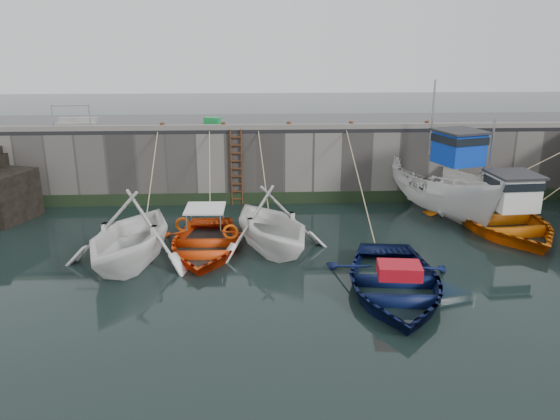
{
  "coord_description": "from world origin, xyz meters",
  "views": [
    {
      "loc": [
        -1.25,
        -12.3,
        6.71
      ],
      "look_at": [
        -0.41,
        5.23,
        1.2
      ],
      "focal_mm": 35.0,
      "sensor_mm": 36.0,
      "label": 1
    }
  ],
  "objects_px": {
    "boat_far_orange": "(501,218)",
    "bollard_c": "(289,125)",
    "boat_far_white": "(445,189)",
    "bollard_a": "(162,126)",
    "boat_near_navy": "(393,292)",
    "bollard_b": "(223,126)",
    "boat_near_blue": "(205,250)",
    "boat_near_blacktrim": "(271,249)",
    "fish_crate": "(212,121)",
    "boat_near_white": "(132,263)",
    "bollard_d": "(351,125)",
    "bollard_e": "(427,124)",
    "ladder": "(236,168)"
  },
  "relations": [
    {
      "from": "boat_far_orange",
      "to": "bollard_c",
      "type": "relative_size",
      "value": 23.54
    },
    {
      "from": "boat_far_white",
      "to": "bollard_a",
      "type": "relative_size",
      "value": 25.09
    },
    {
      "from": "boat_near_navy",
      "to": "bollard_b",
      "type": "height_order",
      "value": "bollard_b"
    },
    {
      "from": "boat_near_blue",
      "to": "boat_near_blacktrim",
      "type": "height_order",
      "value": "boat_near_blacktrim"
    },
    {
      "from": "bollard_b",
      "to": "boat_near_blacktrim",
      "type": "bearing_deg",
      "value": -72.26
    },
    {
      "from": "boat_far_orange",
      "to": "fish_crate",
      "type": "height_order",
      "value": "boat_far_orange"
    },
    {
      "from": "boat_near_white",
      "to": "bollard_c",
      "type": "xyz_separation_m",
      "value": [
        5.33,
        6.51,
        3.3
      ]
    },
    {
      "from": "bollard_b",
      "to": "bollard_c",
      "type": "distance_m",
      "value": 2.7
    },
    {
      "from": "boat_near_white",
      "to": "bollard_d",
      "type": "relative_size",
      "value": 17.56
    },
    {
      "from": "fish_crate",
      "to": "bollard_d",
      "type": "height_order",
      "value": "fish_crate"
    },
    {
      "from": "bollard_a",
      "to": "boat_far_white",
      "type": "bearing_deg",
      "value": -10.62
    },
    {
      "from": "bollard_c",
      "to": "boat_far_white",
      "type": "bearing_deg",
      "value": -19.2
    },
    {
      "from": "boat_far_white",
      "to": "fish_crate",
      "type": "height_order",
      "value": "boat_far_white"
    },
    {
      "from": "boat_near_white",
      "to": "fish_crate",
      "type": "bearing_deg",
      "value": 87.14
    },
    {
      "from": "boat_near_navy",
      "to": "boat_far_orange",
      "type": "relative_size",
      "value": 0.82
    },
    {
      "from": "fish_crate",
      "to": "boat_far_white",
      "type": "bearing_deg",
      "value": -3.51
    },
    {
      "from": "boat_far_orange",
      "to": "bollard_c",
      "type": "xyz_separation_m",
      "value": [
        -7.61,
        3.85,
        2.88
      ]
    },
    {
      "from": "boat_near_navy",
      "to": "bollard_d",
      "type": "distance_m",
      "value": 9.54
    },
    {
      "from": "boat_near_navy",
      "to": "bollard_e",
      "type": "distance_m",
      "value": 10.14
    },
    {
      "from": "boat_near_white",
      "to": "boat_far_white",
      "type": "height_order",
      "value": "boat_far_white"
    },
    {
      "from": "boat_near_blacktrim",
      "to": "boat_near_navy",
      "type": "distance_m",
      "value": 4.75
    },
    {
      "from": "boat_near_white",
      "to": "fish_crate",
      "type": "height_order",
      "value": "fish_crate"
    },
    {
      "from": "ladder",
      "to": "boat_near_blacktrim",
      "type": "bearing_deg",
      "value": -76.28
    },
    {
      "from": "bollard_d",
      "to": "bollard_e",
      "type": "distance_m",
      "value": 3.2
    },
    {
      "from": "bollard_d",
      "to": "ladder",
      "type": "bearing_deg",
      "value": -176.0
    },
    {
      "from": "boat_near_blacktrim",
      "to": "bollard_b",
      "type": "height_order",
      "value": "bollard_b"
    },
    {
      "from": "boat_far_orange",
      "to": "bollard_e",
      "type": "bearing_deg",
      "value": 111.21
    },
    {
      "from": "bollard_b",
      "to": "bollard_d",
      "type": "distance_m",
      "value": 5.3
    },
    {
      "from": "boat_near_blue",
      "to": "boat_near_navy",
      "type": "xyz_separation_m",
      "value": [
        5.49,
        -3.44,
        0.0
      ]
    },
    {
      "from": "fish_crate",
      "to": "bollard_d",
      "type": "distance_m",
      "value": 5.99
    },
    {
      "from": "bollard_e",
      "to": "boat_near_blacktrim",
      "type": "bearing_deg",
      "value": -140.67
    },
    {
      "from": "boat_far_orange",
      "to": "bollard_a",
      "type": "bearing_deg",
      "value": 159.3
    },
    {
      "from": "boat_near_navy",
      "to": "fish_crate",
      "type": "relative_size",
      "value": 8.15
    },
    {
      "from": "bollard_d",
      "to": "bollard_e",
      "type": "xyz_separation_m",
      "value": [
        3.2,
        0.0,
        0.0
      ]
    },
    {
      "from": "bollard_d",
      "to": "bollard_a",
      "type": "bearing_deg",
      "value": 180.0
    },
    {
      "from": "bollard_b",
      "to": "boat_far_white",
      "type": "bearing_deg",
      "value": -13.55
    },
    {
      "from": "boat_near_blue",
      "to": "bollard_b",
      "type": "xyz_separation_m",
      "value": [
        0.43,
        5.5,
        3.3
      ]
    },
    {
      "from": "bollard_c",
      "to": "bollard_e",
      "type": "relative_size",
      "value": 1.0
    },
    {
      "from": "boat_near_blacktrim",
      "to": "bollard_d",
      "type": "xyz_separation_m",
      "value": [
        3.53,
        5.52,
        3.3
      ]
    },
    {
      "from": "bollard_b",
      "to": "boat_near_white",
      "type": "bearing_deg",
      "value": -112.03
    },
    {
      "from": "boat_near_blue",
      "to": "boat_near_navy",
      "type": "bearing_deg",
      "value": -30.86
    },
    {
      "from": "boat_near_blacktrim",
      "to": "boat_far_white",
      "type": "xyz_separation_m",
      "value": [
        7.01,
        3.4,
        1.07
      ]
    },
    {
      "from": "boat_far_white",
      "to": "boat_near_blue",
      "type": "bearing_deg",
      "value": -177.12
    },
    {
      "from": "boat_near_white",
      "to": "bollard_e",
      "type": "height_order",
      "value": "bollard_e"
    },
    {
      "from": "ladder",
      "to": "fish_crate",
      "type": "height_order",
      "value": "fish_crate"
    },
    {
      "from": "boat_near_white",
      "to": "bollard_a",
      "type": "height_order",
      "value": "bollard_a"
    },
    {
      "from": "ladder",
      "to": "bollard_b",
      "type": "height_order",
      "value": "bollard_b"
    },
    {
      "from": "bollard_a",
      "to": "ladder",
      "type": "bearing_deg",
      "value": -6.38
    },
    {
      "from": "bollard_c",
      "to": "bollard_e",
      "type": "height_order",
      "value": "same"
    },
    {
      "from": "boat_near_white",
      "to": "bollard_b",
      "type": "distance_m",
      "value": 7.76
    }
  ]
}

